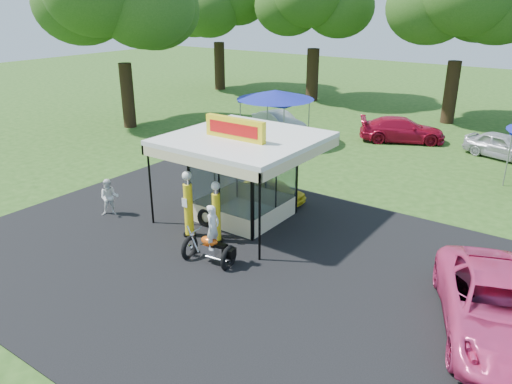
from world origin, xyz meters
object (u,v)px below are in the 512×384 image
(pink_sedan, at_px, (498,308))
(bg_car_a, at_px, (279,122))
(kiosk_car, at_px, (274,190))
(motorcycle, at_px, (211,240))
(gas_pump_right, at_px, (216,214))
(tent_west, at_px, (275,95))
(gas_station_kiosk, at_px, (244,176))
(spectator_west, at_px, (109,198))
(gas_pump_left, at_px, (188,206))
(bg_car_c, at_px, (503,146))
(bg_car_b, at_px, (402,130))

(pink_sedan, height_order, bg_car_a, pink_sedan)
(kiosk_car, bearing_deg, motorcycle, -166.82)
(gas_pump_right, xyz_separation_m, tent_west, (-5.63, 12.31, 1.79))
(motorcycle, relative_size, kiosk_car, 0.78)
(gas_station_kiosk, height_order, spectator_west, gas_station_kiosk)
(gas_pump_left, xyz_separation_m, pink_sedan, (10.47, 0.34, -0.41))
(gas_station_kiosk, relative_size, kiosk_car, 1.92)
(motorcycle, height_order, bg_car_c, motorcycle)
(gas_pump_left, distance_m, pink_sedan, 10.48)
(gas_pump_left, bearing_deg, kiosk_car, 82.53)
(motorcycle, bearing_deg, bg_car_b, 83.46)
(kiosk_car, distance_m, pink_sedan, 10.79)
(pink_sedan, bearing_deg, spectator_west, 161.52)
(bg_car_b, bearing_deg, spectator_west, 136.27)
(spectator_west, bearing_deg, gas_station_kiosk, -10.64)
(kiosk_car, relative_size, bg_car_a, 0.68)
(bg_car_b, bearing_deg, tent_west, 101.54)
(gas_pump_left, relative_size, bg_car_c, 0.62)
(kiosk_car, distance_m, spectator_west, 6.90)
(gas_pump_right, height_order, bg_car_a, gas_pump_right)
(gas_station_kiosk, bearing_deg, gas_pump_right, -77.84)
(spectator_west, height_order, tent_west, tent_west)
(gas_pump_right, relative_size, bg_car_a, 0.56)
(bg_car_a, bearing_deg, gas_pump_left, -141.63)
(motorcycle, xyz_separation_m, tent_west, (-6.50, 13.61, 2.06))
(motorcycle, bearing_deg, kiosk_car, 95.65)
(bg_car_b, bearing_deg, bg_car_c, -117.95)
(kiosk_car, height_order, spectator_west, spectator_west)
(pink_sedan, bearing_deg, bg_car_a, 116.57)
(bg_car_c, relative_size, tent_west, 0.89)
(gas_pump_right, height_order, kiosk_car, gas_pump_right)
(motorcycle, xyz_separation_m, bg_car_b, (-0.32, 18.41, -0.11))
(bg_car_c, bearing_deg, gas_station_kiosk, 172.02)
(gas_pump_left, bearing_deg, tent_west, 109.79)
(motorcycle, relative_size, pink_sedan, 0.37)
(gas_station_kiosk, height_order, gas_pump_left, gas_station_kiosk)
(gas_pump_left, height_order, bg_car_b, gas_pump_left)
(gas_pump_left, bearing_deg, gas_pump_right, 12.19)
(gas_pump_right, relative_size, tent_west, 0.51)
(spectator_west, relative_size, bg_car_a, 0.38)
(pink_sedan, xyz_separation_m, bg_car_c, (-3.05, 16.84, -0.12))
(gas_station_kiosk, bearing_deg, motorcycle, -69.30)
(motorcycle, relative_size, spectator_west, 1.41)
(gas_pump_left, relative_size, pink_sedan, 0.44)
(motorcycle, bearing_deg, spectator_west, 166.44)
(kiosk_car, distance_m, bg_car_a, 11.94)
(spectator_west, bearing_deg, gas_pump_left, -37.44)
(kiosk_car, xyz_separation_m, bg_car_a, (-6.35, 10.11, 0.20))
(gas_station_kiosk, distance_m, kiosk_car, 2.56)
(gas_pump_right, distance_m, kiosk_car, 4.57)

